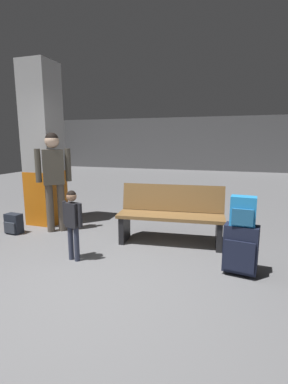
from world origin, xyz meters
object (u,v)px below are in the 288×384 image
object	(u,v)px
adult	(54,172)
backpack_bright	(243,211)
structural_pillar	(43,146)
suitcase	(241,249)
bench	(171,215)
child	(73,218)
backpack_dark_floor	(14,224)

from	to	relation	value
adult	backpack_bright	bearing A→B (deg)	-13.55
structural_pillar	backpack_bright	distance (m)	3.76
structural_pillar	suitcase	bearing A→B (deg)	-17.81
bench	backpack_bright	distance (m)	1.33
bench	child	world-z (taller)	child
suitcase	backpack_bright	xyz separation A→B (m)	(0.00, -0.00, 0.45)
child	adult	world-z (taller)	adult
suitcase	child	world-z (taller)	child
backpack_bright	bench	bearing A→B (deg)	141.87
suitcase	structural_pillar	bearing A→B (deg)	162.19
structural_pillar	adult	world-z (taller)	structural_pillar
child	backpack_dark_floor	bearing A→B (deg)	158.04
suitcase	child	xyz separation A→B (m)	(-2.08, -0.24, 0.26)
structural_pillar	backpack_bright	size ratio (longest dim) A/B	8.67
suitcase	backpack_dark_floor	xyz separation A→B (m)	(-3.66, 0.39, -0.15)
suitcase	adult	distance (m)	3.21
bench	backpack_bright	bearing A→B (deg)	-38.13
structural_pillar	child	size ratio (longest dim) A/B	3.14
structural_pillar	bench	world-z (taller)	structural_pillar
backpack_bright	structural_pillar	bearing A→B (deg)	162.19
bench	backpack_bright	world-z (taller)	backpack_bright
structural_pillar	backpack_bright	xyz separation A→B (m)	(3.52, -1.13, -0.69)
suitcase	adult	bearing A→B (deg)	166.46
child	backpack_dark_floor	size ratio (longest dim) A/B	2.76
structural_pillar	bench	xyz separation A→B (m)	(2.51, -0.34, -1.02)
bench	suitcase	bearing A→B (deg)	-38.13
structural_pillar	adult	bearing A→B (deg)	-39.62
structural_pillar	bench	bearing A→B (deg)	-7.66
backpack_dark_floor	child	bearing A→B (deg)	-21.96
suitcase	child	bearing A→B (deg)	-173.40
backpack_bright	child	distance (m)	2.11
child	bench	bearing A→B (deg)	43.91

